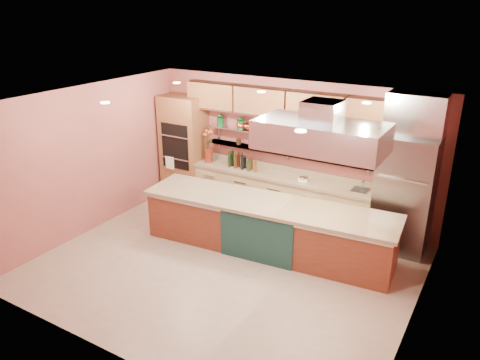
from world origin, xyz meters
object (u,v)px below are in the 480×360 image
Objects in this scene: refrigerator at (404,195)px; copper_kettle at (248,126)px; island at (267,226)px; green_canister at (265,128)px; kitchen_scale at (304,178)px; flower_vase at (209,155)px.

refrigerator reaches higher than copper_kettle.
green_canister reaches higher than island.
refrigerator is at bearing -9.79° from kitchen_scale.
refrigerator is 11.98× the size of kitchen_scale.
island is 2.54m from flower_vase.
copper_kettle is 1.12× the size of green_canister.
island is 22.67× the size of copper_kettle.
green_canister is (0.39, 0.00, 0.01)m from copper_kettle.
kitchen_scale is (2.23, 0.00, -0.10)m from flower_vase.
flower_vase reaches higher than kitchen_scale.
flower_vase is 1.70× the size of kitchen_scale.
flower_vase is 1.45m from green_canister.
green_canister is at bearing 0.00° from copper_kettle.
kitchen_scale is (0.13, 1.28, 0.52)m from island.
copper_kettle is at bearing 175.99° from refrigerator.
refrigerator is at bearing -0.14° from flower_vase.
copper_kettle is (-1.26, 1.50, 1.33)m from island.
kitchen_scale is 0.90× the size of copper_kettle.
refrigerator is 3.37m from copper_kettle.
green_canister is at bearing 10.04° from flower_vase.
kitchen_scale is at bearing 0.00° from flower_vase.
copper_kettle is 0.39m from green_canister.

